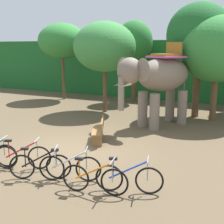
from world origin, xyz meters
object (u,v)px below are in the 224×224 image
(tree_far_left, at_px, (62,41))
(tree_center_right, at_px, (217,49))
(tree_far_right, at_px, (199,36))
(wooden_bench, at_px, (99,130))
(bike_black, at_px, (40,166))
(elephant, at_px, (158,78))
(tree_center_left, at_px, (105,47))
(bike_orange, at_px, (95,179))
(tree_right, at_px, (134,43))
(bike_red, at_px, (22,156))
(bike_white, at_px, (70,167))
(bike_blue, at_px, (129,178))

(tree_far_left, xyz_separation_m, tree_center_right, (10.21, -1.98, -0.49))
(tree_far_right, bearing_deg, tree_center_right, -26.35)
(wooden_bench, bearing_deg, tree_far_right, 67.65)
(bike_black, bearing_deg, elephant, 80.58)
(tree_far_right, height_order, wooden_bench, tree_far_right)
(bike_black, height_order, wooden_bench, bike_black)
(tree_center_left, xyz_separation_m, bike_orange, (4.21, -8.77, -3.18))
(tree_far_right, relative_size, wooden_bench, 3.74)
(tree_right, bearing_deg, bike_red, -84.02)
(tree_center_left, relative_size, bike_red, 3.11)
(tree_far_left, height_order, bike_white, tree_far_left)
(tree_right, height_order, elephant, tree_right)
(tree_center_left, relative_size, bike_black, 3.17)
(elephant, bearing_deg, bike_orange, -85.02)
(bike_red, distance_m, bike_white, 1.74)
(tree_center_left, distance_m, bike_orange, 10.23)
(tree_right, bearing_deg, bike_orange, -72.37)
(bike_white, bearing_deg, tree_center_left, 111.11)
(tree_right, distance_m, tree_far_right, 5.27)
(tree_center_right, xyz_separation_m, bike_orange, (-1.52, -9.26, -3.07))
(elephant, height_order, bike_black, elephant)
(bike_blue, height_order, wooden_bench, bike_blue)
(bike_orange, bearing_deg, bike_white, 160.10)
(elephant, bearing_deg, tree_center_right, 46.55)
(wooden_bench, bearing_deg, bike_blue, -51.92)
(tree_center_left, xyz_separation_m, tree_far_right, (4.79, 0.96, 0.55))
(bike_orange, xyz_separation_m, wooden_bench, (-1.87, 3.75, 0.09))
(wooden_bench, bearing_deg, bike_white, -74.89)
(tree_center_left, height_order, tree_far_right, tree_far_right)
(tree_far_left, relative_size, bike_blue, 3.10)
(bike_orange, relative_size, wooden_bench, 1.10)
(tree_far_right, xyz_separation_m, bike_black, (-2.34, -9.63, -3.73))
(tree_far_right, relative_size, bike_black, 3.69)
(tree_far_left, xyz_separation_m, tree_right, (4.74, 1.16, -0.15))
(tree_far_left, distance_m, bike_white, 13.83)
(tree_far_right, height_order, bike_white, tree_far_right)
(tree_center_left, relative_size, wooden_bench, 3.21)
(tree_center_right, bearing_deg, bike_blue, -95.05)
(bike_orange, relative_size, bike_blue, 1.02)
(bike_red, bearing_deg, tree_far_right, 70.61)
(bike_red, bearing_deg, bike_white, -2.84)
(tree_right, distance_m, wooden_bench, 9.50)
(wooden_bench, bearing_deg, bike_red, -103.78)
(tree_right, bearing_deg, bike_white, -76.09)
(bike_white, bearing_deg, elephant, 87.04)
(tree_right, xyz_separation_m, wooden_bench, (2.07, -8.65, -3.32))
(tree_far_right, xyz_separation_m, elephant, (-1.19, -2.72, -1.91))
(tree_center_right, height_order, bike_orange, tree_center_right)
(tree_center_left, distance_m, bike_red, 9.05)
(tree_center_left, relative_size, bike_blue, 2.97)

